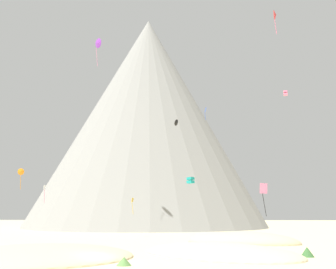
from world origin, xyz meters
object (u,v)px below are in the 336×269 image
(kite_white_low, at_px, (44,190))
(kite_rainbow_high, at_px, (285,93))
(bush_near_left, at_px, (124,261))
(kite_pink_low, at_px, (264,191))
(kite_teal_low, at_px, (191,180))
(kite_blue_high, at_px, (205,111))
(bush_near_right, at_px, (60,247))
(bush_ridge_crest, at_px, (307,252))
(bush_scatter_east, at_px, (82,253))
(rock_massif, at_px, (146,128))
(kite_black_mid, at_px, (177,123))
(kite_gold_low, at_px, (133,202))
(kite_red_high, at_px, (275,15))
(kite_orange_low, at_px, (21,172))
(kite_violet_high, at_px, (98,43))

(kite_white_low, height_order, kite_rainbow_high, kite_rainbow_high)
(bush_near_left, xyz_separation_m, kite_pink_low, (16.40, 26.97, 7.03))
(kite_teal_low, height_order, kite_blue_high, kite_blue_high)
(bush_near_right, bearing_deg, kite_teal_low, 63.92)
(bush_near_right, bearing_deg, kite_pink_low, 23.15)
(bush_ridge_crest, bearing_deg, bush_scatter_east, 178.23)
(kite_blue_high, bearing_deg, rock_massif, 63.89)
(kite_black_mid, bearing_deg, kite_gold_low, 171.85)
(bush_scatter_east, distance_m, kite_rainbow_high, 50.18)
(bush_scatter_east, bearing_deg, kite_gold_low, 88.68)
(bush_near_left, bearing_deg, kite_red_high, 48.01)
(bush_near_left, height_order, kite_blue_high, kite_blue_high)
(bush_scatter_east, relative_size, kite_blue_high, 0.40)
(kite_orange_low, bearing_deg, bush_near_left, -59.54)
(kite_white_low, relative_size, kite_rainbow_high, 4.37)
(rock_massif, relative_size, kite_gold_low, 26.15)
(kite_rainbow_high, distance_m, kite_blue_high, 22.81)
(kite_gold_low, bearing_deg, kite_teal_low, -177.94)
(kite_rainbow_high, relative_size, kite_orange_low, 0.22)
(bush_near_left, distance_m, bush_ridge_crest, 18.58)
(bush_near_right, xyz_separation_m, kite_violet_high, (-3.82, 32.16, 40.02))
(kite_red_high, bearing_deg, kite_orange_low, 70.16)
(bush_near_left, height_order, bush_near_right, bush_near_left)
(rock_massif, relative_size, kite_orange_low, 19.00)
(kite_white_low, relative_size, kite_orange_low, 0.97)
(kite_pink_low, bearing_deg, kite_blue_high, -29.89)
(bush_near_right, height_order, kite_gold_low, kite_gold_low)
(kite_pink_low, bearing_deg, kite_red_high, 148.23)
(rock_massif, relative_size, kite_red_high, 21.64)
(bush_ridge_crest, xyz_separation_m, rock_massif, (-25.16, 82.99, 29.82))
(bush_scatter_east, relative_size, bush_near_left, 0.93)
(bush_near_left, relative_size, bush_near_right, 0.86)
(bush_near_left, distance_m, kite_white_low, 59.76)
(bush_near_right, height_order, kite_blue_high, kite_blue_high)
(bush_near_left, distance_m, kite_black_mid, 56.14)
(kite_red_high, height_order, kite_blue_high, kite_red_high)
(bush_ridge_crest, distance_m, kite_red_high, 33.64)
(kite_pink_low, xyz_separation_m, kite_teal_low, (-10.79, 21.07, 3.28))
(kite_gold_low, relative_size, kite_black_mid, 1.85)
(kite_white_low, bearing_deg, kite_rainbow_high, -56.14)
(bush_ridge_crest, distance_m, rock_massif, 91.71)
(bush_ridge_crest, height_order, kite_pink_low, kite_pink_low)
(kite_gold_low, bearing_deg, bush_near_right, 42.64)
(kite_white_low, distance_m, kite_red_high, 59.52)
(kite_red_high, distance_m, kite_orange_low, 55.13)
(bush_ridge_crest, xyz_separation_m, kite_blue_high, (-7.74, 50.08, 26.87))
(rock_massif, relative_size, kite_pink_low, 15.97)
(kite_rainbow_high, height_order, kite_gold_low, kite_rainbow_high)
(kite_violet_high, xyz_separation_m, kite_blue_high, (23.35, 9.91, -12.90))
(rock_massif, xyz_separation_m, kite_red_high, (26.01, -70.75, 1.50))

